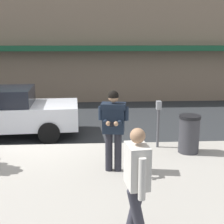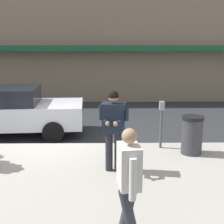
# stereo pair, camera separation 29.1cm
# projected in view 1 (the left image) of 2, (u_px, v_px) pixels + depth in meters

# --- Properties ---
(ground_plane) EXTENTS (80.00, 80.00, 0.00)m
(ground_plane) POSITION_uv_depth(u_px,v_px,m) (44.00, 147.00, 8.90)
(ground_plane) COLOR #2B2D30
(sidewalk) EXTENTS (32.00, 5.30, 0.14)m
(sidewalk) POSITION_uv_depth(u_px,v_px,m) (73.00, 190.00, 6.17)
(sidewalk) COLOR #A8A399
(sidewalk) RESTS_ON ground
(curb_paint_line) EXTENTS (28.00, 0.12, 0.01)m
(curb_paint_line) POSITION_uv_depth(u_px,v_px,m) (79.00, 145.00, 9.01)
(curb_paint_line) COLOR silver
(curb_paint_line) RESTS_ON ground
(parked_sedan_mid) EXTENTS (4.60, 2.14, 1.54)m
(parked_sedan_mid) POSITION_uv_depth(u_px,v_px,m) (4.00, 112.00, 9.70)
(parked_sedan_mid) COLOR silver
(parked_sedan_mid) RESTS_ON ground
(man_texting_on_phone) EXTENTS (0.64, 0.62, 1.81)m
(man_texting_on_phone) POSITION_uv_depth(u_px,v_px,m) (113.00, 122.00, 6.69)
(man_texting_on_phone) COLOR #23232B
(man_texting_on_phone) RESTS_ON sidewalk
(pedestrian_in_light_coat) EXTENTS (0.37, 0.60, 1.70)m
(pedestrian_in_light_coat) POSITION_uv_depth(u_px,v_px,m) (137.00, 179.00, 4.30)
(pedestrian_in_light_coat) COLOR #33333D
(pedestrian_in_light_coat) RESTS_ON sidewalk
(parking_meter) EXTENTS (0.12, 0.18, 1.27)m
(parking_meter) POSITION_uv_depth(u_px,v_px,m) (158.00, 117.00, 8.28)
(parking_meter) COLOR #4C4C51
(parking_meter) RESTS_ON sidewalk
(trash_bin) EXTENTS (0.55, 0.55, 0.98)m
(trash_bin) POSITION_uv_depth(u_px,v_px,m) (189.00, 134.00, 7.97)
(trash_bin) COLOR #38383D
(trash_bin) RESTS_ON sidewalk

